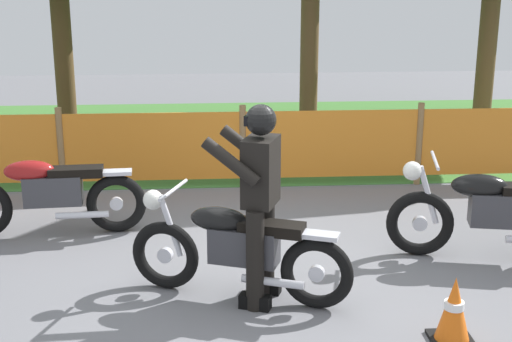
{
  "coord_description": "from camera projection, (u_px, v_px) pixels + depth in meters",
  "views": [
    {
      "loc": [
        -0.42,
        -6.14,
        2.84
      ],
      "look_at": [
        0.01,
        0.44,
        0.9
      ],
      "focal_mm": 52.28,
      "sensor_mm": 36.0,
      "label": 1
    }
  ],
  "objects": [
    {
      "name": "motorcycle_third",
      "position": [
        237.0,
        248.0,
        6.26
      ],
      "size": [
        1.87,
        0.87,
        0.93
      ],
      "rotation": [
        0.0,
        0.0,
        2.79
      ],
      "color": "black",
      "rests_on": "ground"
    },
    {
      "name": "grass_verge",
      "position": [
        235.0,
        136.0,
        11.97
      ],
      "size": [
        24.0,
        5.44,
        0.01
      ],
      "primitive_type": "cube",
      "color": "#427A33",
      "rests_on": "ground"
    },
    {
      "name": "traffic_cone",
      "position": [
        454.0,
        311.0,
        5.58
      ],
      "size": [
        0.32,
        0.32,
        0.53
      ],
      "color": "black",
      "rests_on": "ground"
    },
    {
      "name": "rider_third",
      "position": [
        259.0,
        197.0,
        6.07
      ],
      "size": [
        0.69,
        0.67,
        1.69
      ],
      "rotation": [
        0.0,
        0.0,
        2.79
      ],
      "color": "black",
      "rests_on": "ground"
    },
    {
      "name": "motorcycle_lead",
      "position": [
        495.0,
        212.0,
        7.06
      ],
      "size": [
        2.04,
        0.72,
        0.98
      ],
      "rotation": [
        0.0,
        0.0,
        2.94
      ],
      "color": "black",
      "rests_on": "ground"
    },
    {
      "name": "barrier_fence",
      "position": [
        243.0,
        146.0,
        9.21
      ],
      "size": [
        8.96,
        0.08,
        1.05
      ],
      "color": "olive",
      "rests_on": "ground"
    },
    {
      "name": "motorcycle_trailing",
      "position": [
        47.0,
        193.0,
        7.67
      ],
      "size": [
        1.99,
        0.59,
        0.94
      ],
      "rotation": [
        0.0,
        0.0,
        3.2
      ],
      "color": "black",
      "rests_on": "ground"
    },
    {
      "name": "ground",
      "position": [
        258.0,
        282.0,
        6.71
      ],
      "size": [
        24.0,
        24.0,
        0.02
      ],
      "primitive_type": "cube",
      "color": "slate"
    }
  ]
}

